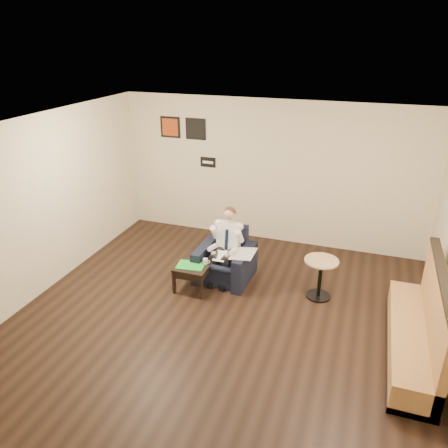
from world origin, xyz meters
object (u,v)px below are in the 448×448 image
(smartphone, at_px, (199,261))
(cafe_table, at_px, (320,279))
(armchair, at_px, (225,256))
(green_folder, at_px, (191,265))
(side_table, at_px, (193,277))
(seated_man, at_px, (222,250))
(coffee_mug, at_px, (205,261))
(banquette, at_px, (416,316))

(smartphone, height_order, cafe_table, cafe_table)
(armchair, distance_m, green_folder, 0.65)
(side_table, bearing_deg, smartphone, 72.28)
(green_folder, xyz_separation_m, smartphone, (0.08, 0.17, -0.00))
(seated_man, relative_size, side_table, 2.22)
(coffee_mug, height_order, banquette, banquette)
(side_table, distance_m, banquette, 3.37)
(banquette, distance_m, cafe_table, 1.65)
(green_folder, relative_size, cafe_table, 0.65)
(seated_man, bearing_deg, smartphone, -143.53)
(armchair, bearing_deg, smartphone, -132.50)
(seated_man, bearing_deg, banquette, -14.91)
(armchair, bearing_deg, coffee_mug, -116.69)
(smartphone, bearing_deg, armchair, 55.42)
(armchair, distance_m, banquette, 3.10)
(green_folder, distance_m, coffee_mug, 0.25)
(coffee_mug, height_order, smartphone, coffee_mug)
(green_folder, height_order, smartphone, green_folder)
(armchair, bearing_deg, cafe_table, 0.31)
(side_table, distance_m, coffee_mug, 0.34)
(seated_man, relative_size, green_folder, 2.71)
(coffee_mug, xyz_separation_m, banquette, (3.13, -0.65, 0.11))
(seated_man, height_order, banquette, banquette)
(armchair, distance_m, seated_man, 0.19)
(armchair, distance_m, smartphone, 0.47)
(coffee_mug, height_order, cafe_table, cafe_table)
(armchair, height_order, smartphone, armchair)
(armchair, height_order, seated_man, seated_man)
(cafe_table, bearing_deg, green_folder, -167.53)
(armchair, relative_size, seated_man, 0.75)
(coffee_mug, distance_m, smartphone, 0.14)
(smartphone, bearing_deg, green_folder, -103.96)
(coffee_mug, bearing_deg, armchair, 60.86)
(cafe_table, bearing_deg, smartphone, -171.98)
(seated_man, xyz_separation_m, banquette, (2.93, -0.92, 0.00))
(side_table, xyz_separation_m, smartphone, (0.05, 0.15, 0.22))
(side_table, bearing_deg, coffee_mug, 33.33)
(seated_man, height_order, cafe_table, seated_man)
(side_table, height_order, banquette, banquette)
(seated_man, bearing_deg, cafe_table, 4.29)
(seated_man, relative_size, coffee_mug, 12.85)
(seated_man, xyz_separation_m, side_table, (-0.38, -0.38, -0.37))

